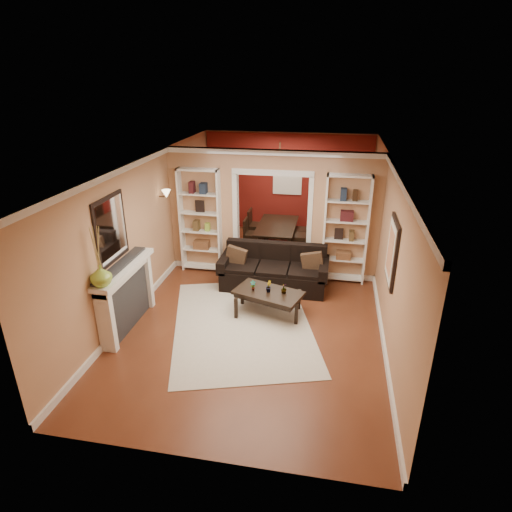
% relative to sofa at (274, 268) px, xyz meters
% --- Properties ---
extents(floor, '(8.00, 8.00, 0.00)m').
position_rel_sofa_xyz_m(floor, '(-0.15, -0.45, -0.43)').
color(floor, brown).
rests_on(floor, ground).
extents(ceiling, '(8.00, 8.00, 0.00)m').
position_rel_sofa_xyz_m(ceiling, '(-0.15, -0.45, 2.27)').
color(ceiling, white).
rests_on(ceiling, ground).
extents(wall_back, '(8.00, 0.00, 8.00)m').
position_rel_sofa_xyz_m(wall_back, '(-0.15, 3.55, 0.92)').
color(wall_back, tan).
rests_on(wall_back, ground).
extents(wall_front, '(8.00, 0.00, 8.00)m').
position_rel_sofa_xyz_m(wall_front, '(-0.15, -4.45, 0.92)').
color(wall_front, tan).
rests_on(wall_front, ground).
extents(wall_left, '(0.00, 8.00, 8.00)m').
position_rel_sofa_xyz_m(wall_left, '(-2.40, -0.45, 0.92)').
color(wall_left, tan).
rests_on(wall_left, ground).
extents(wall_right, '(0.00, 8.00, 8.00)m').
position_rel_sofa_xyz_m(wall_right, '(2.10, -0.45, 0.92)').
color(wall_right, tan).
rests_on(wall_right, ground).
extents(partition_wall, '(4.50, 0.15, 2.70)m').
position_rel_sofa_xyz_m(partition_wall, '(-0.15, 0.75, 0.92)').
color(partition_wall, tan).
rests_on(partition_wall, floor).
extents(red_back_panel, '(4.44, 0.04, 2.64)m').
position_rel_sofa_xyz_m(red_back_panel, '(-0.15, 3.52, 0.89)').
color(red_back_panel, maroon).
rests_on(red_back_panel, floor).
extents(dining_window, '(0.78, 0.03, 0.98)m').
position_rel_sofa_xyz_m(dining_window, '(-0.15, 3.48, 1.12)').
color(dining_window, '#8CA5CC').
rests_on(dining_window, wall_back).
extents(area_rug, '(3.20, 3.84, 0.01)m').
position_rel_sofa_xyz_m(area_rug, '(-0.33, -1.53, -0.43)').
color(area_rug, beige).
rests_on(area_rug, floor).
extents(sofa, '(2.21, 0.96, 0.87)m').
position_rel_sofa_xyz_m(sofa, '(0.00, 0.00, 0.00)').
color(sofa, black).
rests_on(sofa, floor).
extents(pillow_left, '(0.43, 0.17, 0.42)m').
position_rel_sofa_xyz_m(pillow_left, '(-0.79, -0.02, 0.20)').
color(pillow_left, '#4F3622').
rests_on(pillow_left, sofa).
extents(pillow_right, '(0.42, 0.13, 0.42)m').
position_rel_sofa_xyz_m(pillow_right, '(0.79, -0.02, 0.20)').
color(pillow_right, '#4F3622').
rests_on(pillow_right, sofa).
extents(coffee_table, '(1.35, 1.00, 0.46)m').
position_rel_sofa_xyz_m(coffee_table, '(0.06, -1.09, -0.20)').
color(coffee_table, black).
rests_on(coffee_table, floor).
extents(plant_left, '(0.12, 0.10, 0.19)m').
position_rel_sofa_xyz_m(plant_left, '(-0.22, -1.09, 0.12)').
color(plant_left, '#336626').
rests_on(plant_left, coffee_table).
extents(plant_center, '(0.11, 0.13, 0.21)m').
position_rel_sofa_xyz_m(plant_center, '(0.06, -1.09, 0.13)').
color(plant_center, '#336626').
rests_on(plant_center, coffee_table).
extents(plant_right, '(0.14, 0.14, 0.18)m').
position_rel_sofa_xyz_m(plant_right, '(0.34, -1.09, 0.12)').
color(plant_right, '#336626').
rests_on(plant_right, coffee_table).
extents(bookshelf_left, '(0.90, 0.30, 2.30)m').
position_rel_sofa_xyz_m(bookshelf_left, '(-1.70, 0.58, 0.72)').
color(bookshelf_left, white).
rests_on(bookshelf_left, floor).
extents(bookshelf_right, '(0.90, 0.30, 2.30)m').
position_rel_sofa_xyz_m(bookshelf_right, '(1.40, 0.58, 0.72)').
color(bookshelf_right, white).
rests_on(bookshelf_right, floor).
extents(fireplace, '(0.32, 1.70, 1.16)m').
position_rel_sofa_xyz_m(fireplace, '(-2.24, -1.95, 0.15)').
color(fireplace, white).
rests_on(fireplace, floor).
extents(vase, '(0.40, 0.40, 0.34)m').
position_rel_sofa_xyz_m(vase, '(-2.24, -2.65, 0.90)').
color(vase, '#8BB53A').
rests_on(vase, fireplace).
extents(mirror, '(0.03, 0.95, 1.10)m').
position_rel_sofa_xyz_m(mirror, '(-2.38, -1.95, 1.37)').
color(mirror, silver).
rests_on(mirror, wall_left).
extents(wall_sconce, '(0.18, 0.18, 0.22)m').
position_rel_sofa_xyz_m(wall_sconce, '(-2.30, 0.10, 1.40)').
color(wall_sconce, '#FFE0A5').
rests_on(wall_sconce, wall_left).
extents(framed_art, '(0.04, 0.85, 1.05)m').
position_rel_sofa_xyz_m(framed_art, '(2.06, -1.45, 1.12)').
color(framed_art, black).
rests_on(framed_art, wall_right).
extents(dining_table, '(1.71, 0.95, 0.60)m').
position_rel_sofa_xyz_m(dining_table, '(-0.21, 2.21, -0.13)').
color(dining_table, black).
rests_on(dining_table, floor).
extents(dining_chair_nw, '(0.43, 0.43, 0.83)m').
position_rel_sofa_xyz_m(dining_chair_nw, '(-0.76, 1.91, -0.02)').
color(dining_chair_nw, black).
rests_on(dining_chair_nw, floor).
extents(dining_chair_ne, '(0.50, 0.50, 0.91)m').
position_rel_sofa_xyz_m(dining_chair_ne, '(0.34, 1.91, 0.02)').
color(dining_chair_ne, black).
rests_on(dining_chair_ne, floor).
extents(dining_chair_sw, '(0.53, 0.53, 0.89)m').
position_rel_sofa_xyz_m(dining_chair_sw, '(-0.76, 2.51, 0.01)').
color(dining_chair_sw, black).
rests_on(dining_chair_sw, floor).
extents(dining_chair_se, '(0.43, 0.43, 0.80)m').
position_rel_sofa_xyz_m(dining_chair_se, '(0.34, 2.51, -0.03)').
color(dining_chair_se, black).
rests_on(dining_chair_se, floor).
extents(chandelier, '(0.50, 0.50, 0.30)m').
position_rel_sofa_xyz_m(chandelier, '(-0.15, 2.25, 1.59)').
color(chandelier, '#3D2B1B').
rests_on(chandelier, ceiling).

